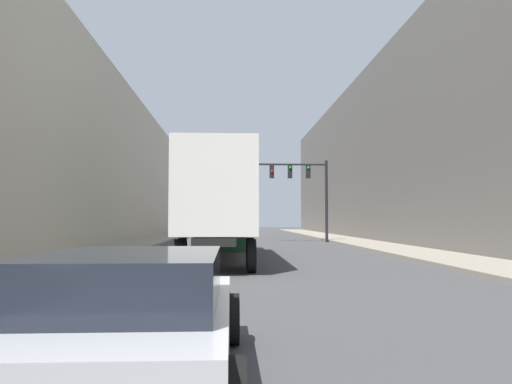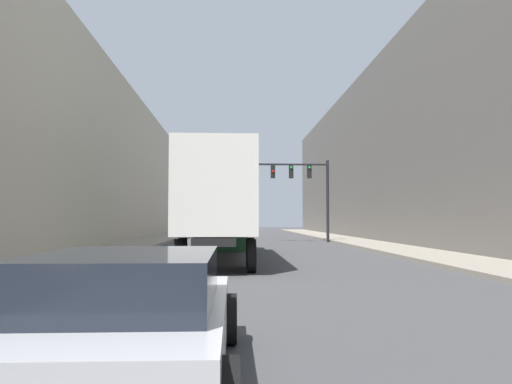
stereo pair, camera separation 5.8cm
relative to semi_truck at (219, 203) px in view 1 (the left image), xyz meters
name	(u,v)px [view 1 (the left image)]	position (x,y,z in m)	size (l,w,h in m)	color
sidewalk_right	(370,244)	(8.77, 9.38, -2.18)	(3.04, 80.00, 0.15)	gray
sidewalk_left	(131,245)	(-5.33, 9.38, -2.18)	(3.04, 80.00, 0.15)	gray
building_right	(442,141)	(13.29, 9.38, 4.10)	(6.00, 80.00, 12.70)	#66605B
building_left	(54,150)	(-9.85, 9.38, 3.34)	(6.00, 80.00, 11.19)	#BCB29E
semi_truck	(219,203)	(0.00, 0.00, 0.00)	(2.47, 12.91, 3.96)	silver
sedan_car	(132,319)	(-0.49, -15.11, -1.64)	(2.13, 4.21, 1.27)	#B7B7BC
traffic_signal_gantry	(306,184)	(5.69, 14.24, 1.80)	(5.18, 0.35, 5.68)	black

